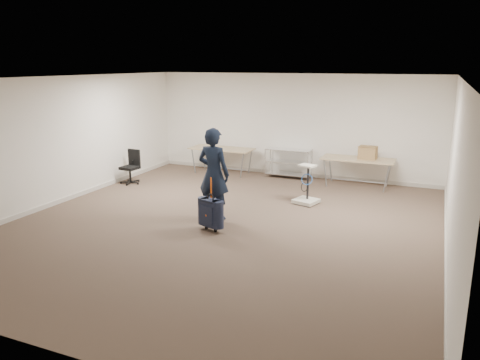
% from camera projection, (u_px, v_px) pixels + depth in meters
% --- Properties ---
extents(ground, '(9.00, 9.00, 0.00)m').
position_uv_depth(ground, '(224.00, 224.00, 9.15)').
color(ground, '#4E3E2F').
rests_on(ground, ground).
extents(room_shell, '(8.00, 9.00, 9.00)m').
position_uv_depth(room_shell, '(250.00, 203.00, 10.37)').
color(room_shell, white).
rests_on(room_shell, ground).
extents(folding_table_left, '(1.80, 0.75, 0.73)m').
position_uv_depth(folding_table_left, '(222.00, 150.00, 13.23)').
color(folding_table_left, tan).
rests_on(folding_table_left, ground).
extents(folding_table_right, '(1.80, 0.75, 0.73)m').
position_uv_depth(folding_table_right, '(358.00, 161.00, 11.79)').
color(folding_table_right, tan).
rests_on(folding_table_right, ground).
extents(wire_shelf, '(1.22, 0.47, 0.80)m').
position_uv_depth(wire_shelf, '(288.00, 162.00, 12.79)').
color(wire_shelf, silver).
rests_on(wire_shelf, ground).
extents(person, '(0.71, 0.49, 1.85)m').
position_uv_depth(person, '(214.00, 174.00, 9.29)').
color(person, black).
rests_on(person, ground).
extents(suitcase, '(0.43, 0.32, 1.03)m').
position_uv_depth(suitcase, '(211.00, 213.00, 8.73)').
color(suitcase, black).
rests_on(suitcase, ground).
extents(office_chair, '(0.53, 0.53, 0.88)m').
position_uv_depth(office_chair, '(131.00, 173.00, 12.24)').
color(office_chair, black).
rests_on(office_chair, ground).
extents(equipment_cart, '(0.60, 0.60, 0.89)m').
position_uv_depth(equipment_cart, '(306.00, 193.00, 10.45)').
color(equipment_cart, beige).
rests_on(equipment_cart, ground).
extents(cardboard_box, '(0.45, 0.35, 0.32)m').
position_uv_depth(cardboard_box, '(368.00, 153.00, 11.68)').
color(cardboard_box, olive).
rests_on(cardboard_box, folding_table_right).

